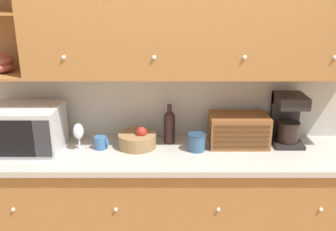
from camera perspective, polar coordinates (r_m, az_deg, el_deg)
wall_back at (r=2.93m, az=0.01°, el=3.67°), size 5.17×0.06×2.60m
counter_unit at (r=2.96m, az=-0.00°, el=-13.77°), size 2.79×0.64×0.95m
backsplash_panel at (r=2.92m, az=0.01°, el=1.82°), size 2.77×0.01×0.53m
upper_cabinets at (r=2.62m, az=3.97°, el=15.72°), size 2.77×0.39×0.90m
microwave at (r=2.87m, az=-20.75°, el=-1.90°), size 0.50×0.38×0.33m
wine_glass at (r=2.77m, az=-13.35°, el=-2.47°), size 0.08×0.08×0.20m
mug at (r=2.79m, az=-10.06°, el=-4.08°), size 0.10×0.09×0.09m
fruit_basket at (r=2.78m, az=-4.55°, el=-3.71°), size 0.28×0.28×0.17m
wine_bottle at (r=2.82m, az=0.35°, el=-1.54°), size 0.09×0.09×0.30m
storage_canister at (r=2.72m, az=4.52°, el=-4.05°), size 0.13×0.13×0.13m
bread_box at (r=2.83m, az=10.84°, el=-2.24°), size 0.43×0.25×0.24m
coffee_maker at (r=2.94m, az=17.90°, el=-0.43°), size 0.21×0.25×0.39m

